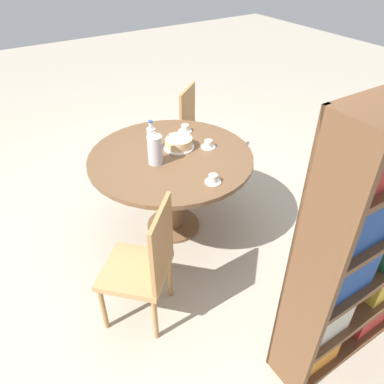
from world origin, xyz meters
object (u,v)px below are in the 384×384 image
object	(u,v)px
water_bottle	(152,138)
cup_a	(213,179)
coffee_pot	(155,149)
cup_c	(185,129)
cup_b	(208,145)
chair_b	(144,265)
chair_a	(199,133)
bookshelf	(368,244)
cake_main	(179,143)

from	to	relation	value
water_bottle	cup_a	xyz separation A→B (m)	(-0.15, 0.65, -0.08)
coffee_pot	cup_c	xyz separation A→B (m)	(-0.47, -0.33, -0.10)
cup_b	chair_b	bearing A→B (deg)	34.76
chair_a	bookshelf	bearing A→B (deg)	-137.63
cup_c	cake_main	bearing A→B (deg)	47.99
cup_a	water_bottle	bearing A→B (deg)	-77.24
water_bottle	cup_b	xyz separation A→B (m)	(-0.41, 0.21, -0.08)
water_bottle	bookshelf	bearing A→B (deg)	103.13
water_bottle	cup_b	bearing A→B (deg)	152.75
chair_b	coffee_pot	xyz separation A→B (m)	(-0.47, -0.68, 0.39)
chair_a	cup_b	size ratio (longest dim) A/B	7.95
coffee_pot	cup_a	distance (m)	0.52
water_bottle	cup_b	distance (m)	0.47
chair_b	water_bottle	xyz separation A→B (m)	(-0.54, -0.87, 0.37)
cake_main	cup_b	distance (m)	0.25
coffee_pot	cup_a	size ratio (longest dim) A/B	2.24
chair_a	cup_b	world-z (taller)	chair_a
coffee_pot	cup_b	bearing A→B (deg)	177.65
bookshelf	cup_b	world-z (taller)	bookshelf
bookshelf	cup_c	xyz separation A→B (m)	(-0.00, -1.87, -0.10)
cup_c	water_bottle	bearing A→B (deg)	18.84
coffee_pot	cup_b	world-z (taller)	coffee_pot
cup_a	chair_b	bearing A→B (deg)	17.64
chair_b	cup_b	size ratio (longest dim) A/B	7.95
water_bottle	cake_main	world-z (taller)	water_bottle
chair_a	cup_b	xyz separation A→B (m)	(0.37, 0.69, 0.29)
coffee_pot	chair_a	bearing A→B (deg)	-141.85
cup_a	coffee_pot	bearing A→B (deg)	-64.62
water_bottle	cup_c	size ratio (longest dim) A/B	2.18
cup_a	chair_a	bearing A→B (deg)	-119.22
chair_a	water_bottle	xyz separation A→B (m)	(0.78, 0.48, 0.37)
cup_c	bookshelf	bearing A→B (deg)	90.00
bookshelf	coffee_pot	size ratio (longest dim) A/B	6.50
cup_a	cup_c	bearing A→B (deg)	-107.89
chair_a	cup_a	distance (m)	1.33
cup_c	cup_b	bearing A→B (deg)	91.50
chair_a	coffee_pot	size ratio (longest dim) A/B	3.55
bookshelf	cup_a	world-z (taller)	bookshelf
cake_main	cup_b	xyz separation A→B (m)	(-0.21, 0.13, -0.02)
coffee_pot	cake_main	world-z (taller)	coffee_pot
cup_a	cup_b	bearing A→B (deg)	-120.97
cake_main	cup_c	distance (m)	0.30
coffee_pot	cup_a	world-z (taller)	coffee_pot
bookshelf	cup_b	size ratio (longest dim) A/B	14.57
coffee_pot	water_bottle	distance (m)	0.21
cup_a	cup_c	distance (m)	0.83
chair_b	cake_main	size ratio (longest dim) A/B	3.72
coffee_pot	cup_a	bearing A→B (deg)	115.38
cake_main	cup_c	world-z (taller)	cake_main
cup_b	water_bottle	bearing A→B (deg)	-27.25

